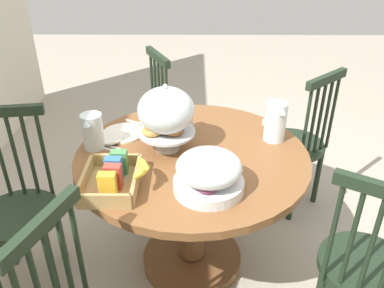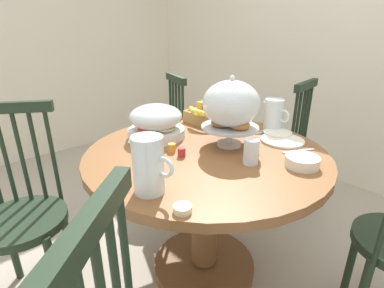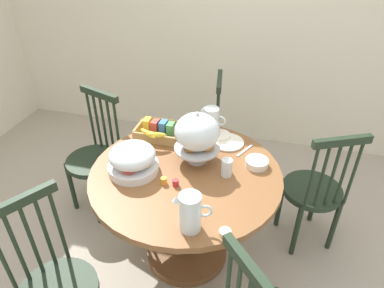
{
  "view_description": "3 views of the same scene",
  "coord_description": "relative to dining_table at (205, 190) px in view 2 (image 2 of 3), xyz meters",
  "views": [
    {
      "loc": [
        -1.7,
        0.14,
        1.76
      ],
      "look_at": [
        -0.03,
        0.15,
        0.79
      ],
      "focal_mm": 37.47,
      "sensor_mm": 36.0,
      "label": 1
    },
    {
      "loc": [
        0.86,
        -0.76,
        1.26
      ],
      "look_at": [
        -0.13,
        0.15,
        0.74
      ],
      "focal_mm": 26.68,
      "sensor_mm": 36.0,
      "label": 2
    },
    {
      "loc": [
        0.42,
        -1.41,
        2.02
      ],
      "look_at": [
        -0.03,
        0.3,
        0.84
      ],
      "focal_mm": 32.35,
      "sensor_mm": 36.0,
      "label": 3
    }
  ],
  "objects": [
    {
      "name": "milk_pitcher",
      "position": [
        0.05,
        0.49,
        0.31
      ],
      "size": [
        0.19,
        0.1,
        0.18
      ],
      "color": "silver",
      "rests_on": "dining_table"
    },
    {
      "name": "ground_plane",
      "position": [
        0.03,
        -0.15,
        -0.52
      ],
      "size": [
        10.0,
        10.0,
        0.0
      ],
      "primitive_type": "plane",
      "color": "#A89E8E"
    },
    {
      "name": "orange_juice_pitcher",
      "position": [
        0.14,
        -0.42,
        0.32
      ],
      "size": [
        0.19,
        0.11,
        0.21
      ],
      "color": "silver",
      "rests_on": "dining_table"
    },
    {
      "name": "table_knife",
      "position": [
        0.06,
        0.43,
        0.23
      ],
      "size": [
        0.09,
        0.16,
        0.01
      ],
      "primitive_type": "cube",
      "rotation": [
        0.0,
        0.0,
        7.38
      ],
      "color": "silver",
      "rests_on": "dining_table"
    },
    {
      "name": "dinner_fork",
      "position": [
        0.04,
        0.45,
        0.23
      ],
      "size": [
        0.09,
        0.16,
        0.01
      ],
      "primitive_type": "cube",
      "rotation": [
        0.0,
        0.0,
        7.38
      ],
      "color": "silver",
      "rests_on": "dining_table"
    },
    {
      "name": "wall_left",
      "position": [
        -2.4,
        0.21,
        0.78
      ],
      "size": [
        0.06,
        4.32,
        2.6
      ],
      "primitive_type": "cube",
      "color": "silver",
      "rests_on": "ground_plane"
    },
    {
      "name": "jam_jar_apricot",
      "position": [
        -0.09,
        -0.14,
        0.24
      ],
      "size": [
        0.04,
        0.04,
        0.04
      ],
      "primitive_type": "cylinder",
      "color": "orange",
      "rests_on": "dining_table"
    },
    {
      "name": "wall_back",
      "position": [
        0.03,
        1.68,
        0.78
      ],
      "size": [
        4.8,
        0.06,
        2.6
      ],
      "primitive_type": "cube",
      "color": "silver",
      "rests_on": "ground_plane"
    },
    {
      "name": "cereal_bowl",
      "position": [
        0.4,
        0.16,
        0.25
      ],
      "size": [
        0.14,
        0.14,
        0.04
      ],
      "primitive_type": "cylinder",
      "color": "white",
      "rests_on": "dining_table"
    },
    {
      "name": "butter_dish",
      "position": [
        0.31,
        -0.42,
        0.24
      ],
      "size": [
        0.06,
        0.06,
        0.02
      ],
      "primitive_type": "cylinder",
      "color": "beige",
      "rests_on": "dining_table"
    },
    {
      "name": "pastry_stand_with_dome",
      "position": [
        0.04,
        0.12,
        0.42
      ],
      "size": [
        0.28,
        0.28,
        0.34
      ],
      "color": "silver",
      "rests_on": "dining_table"
    },
    {
      "name": "cereal_basket",
      "position": [
        -0.28,
        0.32,
        0.27
      ],
      "size": [
        0.32,
        0.3,
        0.12
      ],
      "color": "tan",
      "rests_on": "dining_table"
    },
    {
      "name": "windsor_chair_near_window",
      "position": [
        -0.48,
        -0.73,
        -0.06
      ],
      "size": [
        0.46,
        0.46,
        0.97
      ],
      "color": "#1E2D1E",
      "rests_on": "ground_plane"
    },
    {
      "name": "windsor_chair_host_seat",
      "position": [
        -0.81,
        0.32,
        -0.06
      ],
      "size": [
        0.43,
        0.43,
        0.97
      ],
      "color": "#1E2D1E",
      "rests_on": "ground_plane"
    },
    {
      "name": "dining_table",
      "position": [
        0.0,
        0.0,
        0.0
      ],
      "size": [
        1.15,
        1.15,
        0.74
      ],
      "color": "brown",
      "rests_on": "ground_plane"
    },
    {
      "name": "china_plate_large",
      "position": [
        0.19,
        0.37,
        0.23
      ],
      "size": [
        0.22,
        0.22,
        0.01
      ],
      "primitive_type": "cylinder",
      "color": "white",
      "rests_on": "dining_table"
    },
    {
      "name": "jam_jar_strawberry",
      "position": [
        -0.02,
        -0.14,
        0.24
      ],
      "size": [
        0.04,
        0.04,
        0.04
      ],
      "primitive_type": "cylinder",
      "color": "#B7282D",
      "rests_on": "dining_table"
    },
    {
      "name": "china_plate_small",
      "position": [
        0.12,
        0.43,
        0.24
      ],
      "size": [
        0.15,
        0.15,
        0.01
      ],
      "primitive_type": "cylinder",
      "color": "white",
      "rests_on": "china_plate_large"
    },
    {
      "name": "drinking_glass",
      "position": [
        0.24,
        0.03,
        0.28
      ],
      "size": [
        0.06,
        0.06,
        0.11
      ],
      "primitive_type": "cylinder",
      "color": "silver",
      "rests_on": "dining_table"
    },
    {
      "name": "fruit_platter_covered",
      "position": [
        -0.3,
        -0.07,
        0.31
      ],
      "size": [
        0.3,
        0.3,
        0.18
      ],
      "color": "silver",
      "rests_on": "dining_table"
    },
    {
      "name": "soup_spoon",
      "position": [
        0.31,
        0.3,
        0.23
      ],
      "size": [
        0.09,
        0.16,
        0.01
      ],
      "primitive_type": "cube",
      "rotation": [
        0.0,
        0.0,
        7.38
      ],
      "color": "silver",
      "rests_on": "dining_table"
    },
    {
      "name": "windsor_chair_far_side",
      "position": [
        -0.11,
        0.87,
        -0.06
      ],
      "size": [
        0.4,
        0.41,
        0.97
      ],
      "color": "#1E2D1E",
      "rests_on": "ground_plane"
    }
  ]
}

